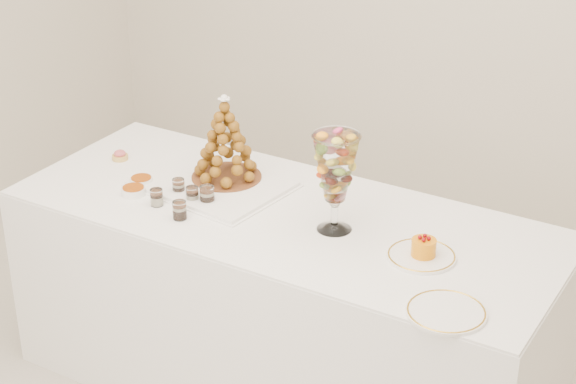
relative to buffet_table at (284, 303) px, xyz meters
The scene contains 15 objects.
buffet_table is the anchor object (origin of this frame).
lace_tray 0.53m from the buffet_table, behind, with size 0.54×0.41×0.02m, color white.
macaron_vase 0.66m from the buffet_table, ahead, with size 0.16×0.16×0.36m.
cake_plate 0.69m from the buffet_table, ahead, with size 0.23×0.23×0.01m, color white.
spare_plate 0.91m from the buffet_table, 20.94° to the right, with size 0.25×0.25×0.01m, color white.
pink_tart 0.91m from the buffet_table, behind, with size 0.07×0.07×0.04m.
verrine_a 0.60m from the buffet_table, 168.28° to the right, with size 0.05×0.05×0.06m, color white.
verrine_b 0.55m from the buffet_table, 160.91° to the right, with size 0.05×0.05×0.06m, color white.
verrine_c 0.52m from the buffet_table, 160.53° to the right, with size 0.05×0.05×0.07m, color white.
verrine_d 0.63m from the buffet_table, 154.94° to the right, with size 0.05×0.05×0.06m, color white.
verrine_e 0.57m from the buffet_table, 140.62° to the right, with size 0.05×0.05×0.07m, color white.
ramekin_back 0.72m from the buffet_table, behind, with size 0.09×0.09×0.03m, color white.
ramekin_front 0.71m from the buffet_table, 162.15° to the right, with size 0.09×0.09×0.03m, color white.
croquembouche 0.67m from the buffet_table, 163.06° to the left, with size 0.27×0.27×0.34m.
mousse_cake 0.71m from the buffet_table, ahead, with size 0.08×0.08×0.07m.
Camera 1 is at (1.61, -2.27, 2.40)m, focal length 60.00 mm.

